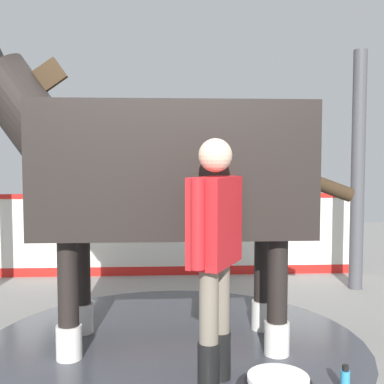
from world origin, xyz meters
name	(u,v)px	position (x,y,z in m)	size (l,w,h in m)	color
ground_plane	(188,352)	(0.00, 0.00, -0.01)	(16.00, 16.00, 0.02)	gray
wet_patch	(174,343)	(-0.12, 0.18, 0.00)	(3.24, 3.24, 0.00)	#42444C
barrier_wall	(171,237)	(-0.22, 2.60, 0.51)	(5.08, 0.29, 1.10)	silver
roof_post_far	(358,171)	(2.03, 1.88, 1.42)	(0.16, 0.16, 2.84)	#4C4C51
horse	(160,171)	(-0.23, 0.17, 1.46)	(3.49, 1.12, 2.54)	black
handler	(215,244)	(0.18, -0.58, 0.98)	(0.41, 0.63, 1.69)	black
bottle_shampoo	(345,382)	(1.03, -0.75, 0.10)	(0.06, 0.06, 0.21)	#3399CC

